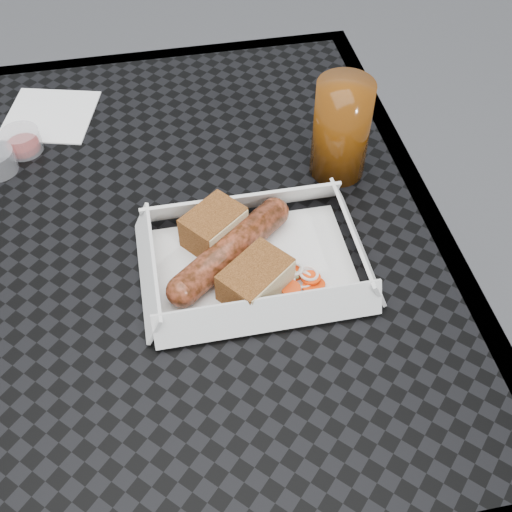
# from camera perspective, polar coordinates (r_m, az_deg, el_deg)

# --- Properties ---
(ground) EXTENTS (60.00, 60.00, 0.00)m
(ground) POSITION_cam_1_polar(r_m,az_deg,el_deg) (1.41, -7.43, -19.36)
(ground) COLOR #535355
(ground) RESTS_ON ground
(patio_table) EXTENTS (0.80, 0.80, 0.74)m
(patio_table) POSITION_cam_1_polar(r_m,az_deg,el_deg) (0.83, -11.98, -2.25)
(patio_table) COLOR black
(patio_table) RESTS_ON ground
(food_tray) EXTENTS (0.22, 0.15, 0.00)m
(food_tray) POSITION_cam_1_polar(r_m,az_deg,el_deg) (0.73, -0.15, -0.85)
(food_tray) COLOR white
(food_tray) RESTS_ON patio_table
(bratwurst) EXTENTS (0.16, 0.13, 0.04)m
(bratwurst) POSITION_cam_1_polar(r_m,az_deg,el_deg) (0.72, -2.27, 0.56)
(bratwurst) COLOR brown
(bratwurst) RESTS_ON food_tray
(bread_near) EXTENTS (0.08, 0.08, 0.04)m
(bread_near) POSITION_cam_1_polar(r_m,az_deg,el_deg) (0.74, -3.79, 2.60)
(bread_near) COLOR brown
(bread_near) RESTS_ON food_tray
(bread_far) EXTENTS (0.09, 0.09, 0.04)m
(bread_far) POSITION_cam_1_polar(r_m,az_deg,el_deg) (0.69, -0.06, -2.08)
(bread_far) COLOR brown
(bread_far) RESTS_ON food_tray
(veg_garnish) EXTENTS (0.03, 0.03, 0.00)m
(veg_garnish) POSITION_cam_1_polar(r_m,az_deg,el_deg) (0.71, 3.96, -2.08)
(veg_garnish) COLOR #FF400B
(veg_garnish) RESTS_ON food_tray
(napkin) EXTENTS (0.15, 0.15, 0.00)m
(napkin) POSITION_cam_1_polar(r_m,az_deg,el_deg) (0.98, -17.85, 11.82)
(napkin) COLOR white
(napkin) RESTS_ON patio_table
(condiment_cup_sauce) EXTENTS (0.05, 0.05, 0.03)m
(condiment_cup_sauce) POSITION_cam_1_polar(r_m,az_deg,el_deg) (0.92, -20.10, 9.57)
(condiment_cup_sauce) COLOR maroon
(condiment_cup_sauce) RESTS_ON patio_table
(drink_glass) EXTENTS (0.07, 0.07, 0.13)m
(drink_glass) POSITION_cam_1_polar(r_m,az_deg,el_deg) (0.81, 7.58, 11.08)
(drink_glass) COLOR #592B07
(drink_glass) RESTS_ON patio_table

